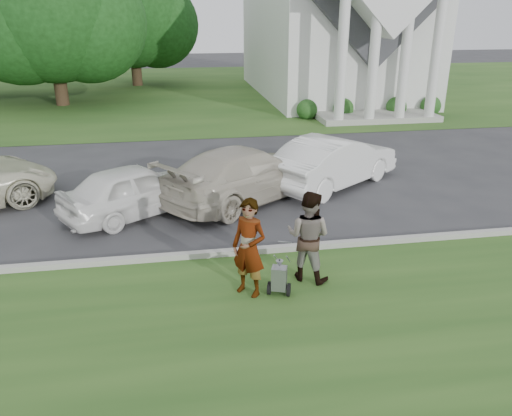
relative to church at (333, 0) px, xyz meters
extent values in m
plane|color=#333335|center=(-9.00, -23.11, -5.94)|extent=(120.00, 120.00, 0.00)
cube|color=#234919|center=(-9.00, -26.11, -5.93)|extent=(80.00, 7.00, 0.01)
cube|color=#234919|center=(-9.00, 3.89, -5.93)|extent=(80.00, 30.00, 0.01)
cube|color=#9E9E93|center=(-9.00, -22.56, -5.86)|extent=(80.00, 0.18, 0.15)
cube|color=white|center=(0.00, 0.89, -2.44)|extent=(9.00, 16.00, 7.00)
cube|color=#9E9E93|center=(0.00, -8.31, -5.79)|extent=(6.20, 2.60, 0.30)
cylinder|color=white|center=(-2.40, -9.31, -2.94)|extent=(0.50, 0.50, 6.00)
cylinder|color=white|center=(-0.80, -9.31, -2.94)|extent=(0.50, 0.50, 6.00)
cylinder|color=white|center=(0.80, -9.31, -2.94)|extent=(0.50, 0.50, 6.00)
cylinder|color=white|center=(2.40, -9.31, -2.94)|extent=(0.50, 0.50, 6.00)
sphere|color=#1E4C19|center=(-3.50, -7.41, -5.49)|extent=(1.10, 1.10, 1.10)
sphere|color=#1E4C19|center=(-1.50, -7.41, -5.49)|extent=(1.10, 1.10, 1.10)
sphere|color=#1E4C19|center=(1.50, -7.41, -5.49)|extent=(1.10, 1.10, 1.10)
sphere|color=#1E4C19|center=(3.50, -7.41, -5.49)|extent=(1.10, 1.10, 1.10)
cylinder|color=#332316|center=(-17.00, -1.11, -4.34)|extent=(0.76, 0.76, 3.20)
sphere|color=#153A12|center=(-17.00, -1.11, -0.43)|extent=(8.40, 8.40, 8.40)
sphere|color=#153A12|center=(-15.11, -0.81, -1.27)|extent=(6.89, 6.89, 6.89)
sphere|color=#153A12|center=(-18.68, -1.41, -1.06)|extent=(7.22, 7.22, 7.22)
cylinder|color=#332316|center=(-13.00, 6.89, -4.44)|extent=(0.76, 0.76, 3.00)
sphere|color=#153A12|center=(-13.00, 6.89, -0.85)|extent=(7.60, 7.60, 7.60)
sphere|color=#153A12|center=(-11.29, 7.19, -1.61)|extent=(6.23, 6.23, 6.23)
sphere|color=#153A12|center=(-14.52, 6.59, -1.42)|extent=(6.54, 6.54, 6.54)
cylinder|color=black|center=(-8.80, -24.38, -5.81)|extent=(0.15, 0.27, 0.27)
cylinder|color=black|center=(-8.43, -24.51, -5.81)|extent=(0.15, 0.27, 0.27)
cylinder|color=#2D2D33|center=(-8.62, -24.44, -5.81)|extent=(0.43, 0.18, 0.03)
cube|color=gray|center=(-8.62, -24.44, -5.56)|extent=(0.36, 0.33, 0.49)
cone|color=gray|center=(-8.62, -24.44, -5.24)|extent=(0.19, 0.19, 0.14)
cylinder|color=#2D2D33|center=(-8.62, -24.44, -5.17)|extent=(0.04, 0.04, 0.05)
cylinder|color=gray|center=(-8.58, -24.00, -5.34)|extent=(0.25, 0.62, 0.47)
cylinder|color=gray|center=(-8.35, -24.09, -5.34)|extent=(0.25, 0.62, 0.47)
cylinder|color=gray|center=(-8.36, -23.74, -5.12)|extent=(0.28, 0.12, 0.02)
imported|color=#999999|center=(-9.20, -24.29, -4.93)|extent=(0.87, 0.85, 2.01)
imported|color=#999999|center=(-7.90, -23.89, -4.96)|extent=(1.20, 1.15, 1.95)
cylinder|color=gray|center=(-9.03, -22.97, -5.32)|extent=(0.05, 0.05, 1.25)
cube|color=#2D2D33|center=(-9.03, -22.97, -4.61)|extent=(0.10, 0.07, 0.19)
cylinder|color=gray|center=(-9.03, -22.97, -4.51)|extent=(0.09, 0.09, 0.03)
imported|color=white|center=(-11.61, -19.58, -5.22)|extent=(4.49, 3.74, 1.45)
imported|color=beige|center=(-8.48, -18.93, -5.14)|extent=(5.78, 5.14, 1.61)
imported|color=white|center=(-5.48, -18.11, -5.13)|extent=(5.01, 4.26, 1.62)
camera|label=1|loc=(-10.51, -32.93, -0.62)|focal=35.00mm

